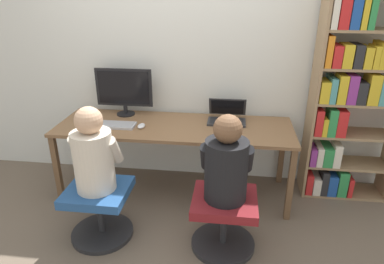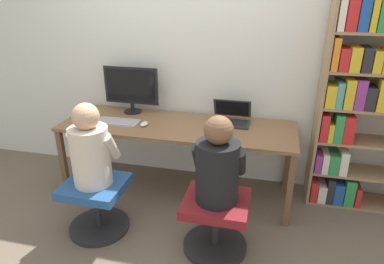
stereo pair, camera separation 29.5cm
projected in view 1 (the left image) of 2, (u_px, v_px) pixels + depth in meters
name	position (u px, v px, depth m)	size (l,w,h in m)	color
ground_plane	(169.00, 212.00, 3.11)	(14.00, 14.00, 0.00)	brown
wall_back	(181.00, 53.00, 3.31)	(10.00, 0.05, 2.60)	silver
desk	(175.00, 131.00, 3.18)	(2.17, 0.71, 0.71)	brown
desktop_monitor	(124.00, 90.00, 3.33)	(0.56, 0.18, 0.46)	black
laptop	(227.00, 117.00, 3.24)	(0.35, 0.30, 0.20)	#2D2D30
keyboard	(114.00, 125.00, 3.14)	(0.40, 0.17, 0.03)	#B2B2B7
computer_mouse_by_keyboard	(141.00, 126.00, 3.10)	(0.06, 0.11, 0.03)	silver
office_chair_left	(100.00, 208.00, 2.72)	(0.50, 0.50, 0.45)	#262628
office_chair_right	(224.00, 218.00, 2.61)	(0.50, 0.50, 0.45)	#262628
person_at_monitor	(93.00, 154.00, 2.54)	(0.37, 0.32, 0.66)	beige
person_at_laptop	(226.00, 164.00, 2.43)	(0.38, 0.32, 0.65)	black
bookshelf	(348.00, 102.00, 3.04)	(0.79, 0.31, 1.88)	#997A56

